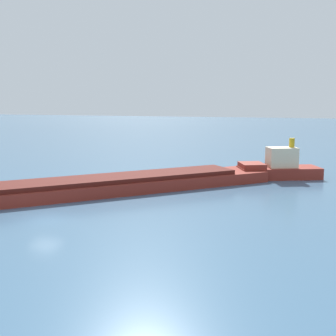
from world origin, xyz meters
name	(u,v)px	position (x,y,z in m)	size (l,w,h in m)	color
ground_plane	(44,219)	(0.00, 0.00, 0.00)	(400.00, 400.00, 0.00)	#3D607F
tugboat	(278,168)	(19.14, 25.69, 1.37)	(11.23, 7.46, 5.27)	maroon
cargo_barge	(94,185)	(-0.04, 10.42, 0.95)	(35.08, 31.78, 5.91)	maroon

